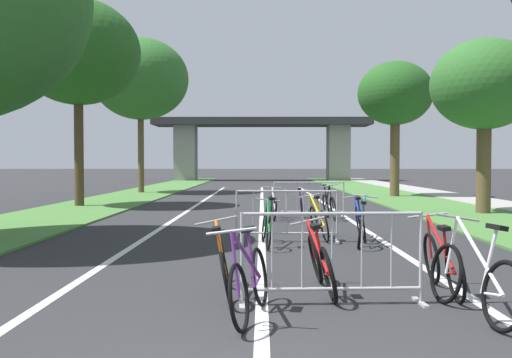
# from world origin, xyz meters

# --- Properties ---
(grass_verge_left) EXTENTS (3.39, 58.14, 0.05)m
(grass_verge_left) POSITION_xyz_m (-6.20, 23.78, 0.03)
(grass_verge_left) COLOR #477A38
(grass_verge_left) RESTS_ON ground
(grass_verge_right) EXTENTS (3.39, 58.14, 0.05)m
(grass_verge_right) POSITION_xyz_m (6.20, 23.78, 0.03)
(grass_verge_right) COLOR #477A38
(grass_verge_right) RESTS_ON ground
(sidewalk_path_right) EXTENTS (2.09, 58.14, 0.08)m
(sidewalk_path_right) POSITION_xyz_m (8.94, 23.78, 0.04)
(sidewalk_path_right) COLOR #9E9B93
(sidewalk_path_right) RESTS_ON ground
(lane_stripe_center) EXTENTS (0.14, 33.63, 0.01)m
(lane_stripe_center) POSITION_xyz_m (0.00, 16.82, 0.00)
(lane_stripe_center) COLOR silver
(lane_stripe_center) RESTS_ON ground
(lane_stripe_right_lane) EXTENTS (0.14, 33.63, 0.01)m
(lane_stripe_right_lane) POSITION_xyz_m (2.48, 16.82, 0.00)
(lane_stripe_right_lane) COLOR silver
(lane_stripe_right_lane) RESTS_ON ground
(lane_stripe_left_lane) EXTENTS (0.14, 33.63, 0.01)m
(lane_stripe_left_lane) POSITION_xyz_m (-2.48, 16.82, 0.00)
(lane_stripe_left_lane) COLOR silver
(lane_stripe_left_lane) RESTS_ON ground
(overpass_bridge) EXTENTS (19.56, 4.22, 5.64)m
(overpass_bridge) POSITION_xyz_m (0.00, 48.05, 4.01)
(overpass_bridge) COLOR #2D2D30
(overpass_bridge) RESTS_ON ground
(tree_left_maple_mid) EXTENTS (4.48, 4.48, 7.52)m
(tree_left_maple_mid) POSITION_xyz_m (-6.66, 17.33, 5.59)
(tree_left_maple_mid) COLOR #4C3823
(tree_left_maple_mid) RESTS_ON ground
(tree_left_cypress_far) EXTENTS (5.05, 5.05, 8.18)m
(tree_left_cypress_far) POSITION_xyz_m (-6.41, 26.60, 6.02)
(tree_left_cypress_far) COLOR brown
(tree_left_cypress_far) RESTS_ON ground
(tree_right_oak_near) EXTENTS (3.29, 3.29, 5.44)m
(tree_right_oak_near) POSITION_xyz_m (6.89, 14.49, 3.99)
(tree_right_oak_near) COLOR brown
(tree_right_oak_near) RESTS_ON ground
(tree_right_pine_far) EXTENTS (3.49, 3.49, 6.35)m
(tree_right_pine_far) POSITION_xyz_m (6.23, 23.33, 4.81)
(tree_right_pine_far) COLOR brown
(tree_right_pine_far) RESTS_ON ground
(crowd_barrier_nearest) EXTENTS (2.11, 0.55, 1.05)m
(crowd_barrier_nearest) POSITION_xyz_m (0.79, 3.32, 0.52)
(crowd_barrier_nearest) COLOR #ADADB2
(crowd_barrier_nearest) RESTS_ON ground
(crowd_barrier_second) EXTENTS (2.10, 0.49, 1.05)m
(crowd_barrier_second) POSITION_xyz_m (0.50, 8.34, 0.52)
(crowd_barrier_second) COLOR #ADADB2
(crowd_barrier_second) RESTS_ON ground
(crowd_barrier_third) EXTENTS (2.10, 0.48, 1.05)m
(crowd_barrier_third) POSITION_xyz_m (1.37, 13.36, 0.52)
(crowd_barrier_third) COLOR #ADADB2
(crowd_barrier_third) RESTS_ON ground
(bicycle_red_0) EXTENTS (0.50, 1.74, 0.90)m
(bicycle_red_0) POSITION_xyz_m (0.73, 3.89, 0.36)
(bicycle_red_0) COLOR black
(bicycle_red_0) RESTS_ON ground
(bicycle_purple_1) EXTENTS (0.45, 1.68, 0.89)m
(bicycle_purple_1) POSITION_xyz_m (1.13, 12.81, 0.36)
(bicycle_purple_1) COLOR black
(bicycle_purple_1) RESTS_ON ground
(bicycle_orange_2) EXTENTS (0.58, 1.72, 0.92)m
(bicycle_orange_2) POSITION_xyz_m (-0.45, 3.76, 0.35)
(bicycle_orange_2) COLOR black
(bicycle_orange_2) RESTS_ON ground
(bicycle_yellow_3) EXTENTS (0.55, 1.73, 0.95)m
(bicycle_yellow_3) POSITION_xyz_m (1.19, 8.76, 0.38)
(bicycle_yellow_3) COLOR black
(bicycle_yellow_3) RESTS_ON ground
(bicycle_teal_4) EXTENTS (0.63, 1.66, 0.98)m
(bicycle_teal_4) POSITION_xyz_m (1.93, 7.89, 0.37)
(bicycle_teal_4) COLOR black
(bicycle_teal_4) RESTS_ON ground
(bicycle_green_5) EXTENTS (0.49, 1.73, 0.96)m
(bicycle_green_5) POSITION_xyz_m (0.10, 7.78, 0.37)
(bicycle_green_5) COLOR black
(bicycle_green_5) RESTS_ON ground
(bicycle_white_6) EXTENTS (0.53, 1.78, 1.04)m
(bicycle_white_6) POSITION_xyz_m (2.19, 2.85, 0.38)
(bicycle_white_6) COLOR black
(bicycle_white_6) RESTS_ON ground
(bicycle_blue_7) EXTENTS (0.55, 1.65, 0.93)m
(bicycle_blue_7) POSITION_xyz_m (2.06, 8.76, 0.38)
(bicycle_blue_7) COLOR black
(bicycle_blue_7) RESTS_ON ground
(bicycle_black_8) EXTENTS (0.49, 1.72, 1.03)m
(bicycle_black_8) POSITION_xyz_m (1.91, 12.92, 0.39)
(bicycle_black_8) COLOR black
(bicycle_black_8) RESTS_ON ground
(bicycle_silver_9) EXTENTS (0.56, 1.73, 0.93)m
(bicycle_silver_9) POSITION_xyz_m (0.31, 12.92, 0.36)
(bicycle_silver_9) COLOR black
(bicycle_silver_9) RESTS_ON ground
(bicycle_red_10) EXTENTS (0.52, 1.72, 0.96)m
(bicycle_red_10) POSITION_xyz_m (2.21, 3.90, 0.38)
(bicycle_red_10) COLOR black
(bicycle_red_10) RESTS_ON ground
(bicycle_purple_11) EXTENTS (0.64, 1.64, 1.00)m
(bicycle_purple_11) POSITION_xyz_m (-0.13, 2.77, 0.38)
(bicycle_purple_11) COLOR black
(bicycle_purple_11) RESTS_ON ground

